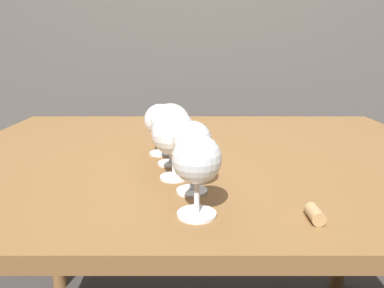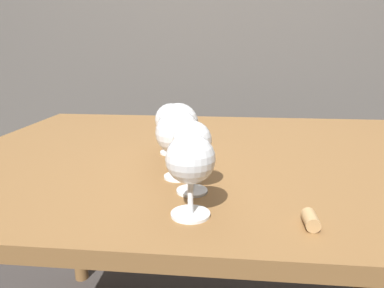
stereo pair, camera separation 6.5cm
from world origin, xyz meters
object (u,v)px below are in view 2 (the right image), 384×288
at_px(wine_glass_white, 178,133).
at_px(wine_glass_rose, 190,161).
at_px(wine_glass_amber, 192,143).
at_px(cork, 311,220).
at_px(wine_glass_port, 178,125).
at_px(wine_glass_cabernet, 171,120).

bearing_deg(wine_glass_white, wine_glass_rose, -75.53).
distance_m(wine_glass_amber, wine_glass_white, 0.08).
height_order(wine_glass_amber, cork, wine_glass_amber).
height_order(wine_glass_port, wine_glass_cabernet, wine_glass_port).
distance_m(wine_glass_port, cork, 0.38).
height_order(wine_glass_port, cork, wine_glass_port).
xyz_separation_m(wine_glass_amber, wine_glass_white, (-0.04, 0.07, -0.00)).
bearing_deg(cork, wine_glass_white, 140.38).
relative_size(wine_glass_rose, wine_glass_amber, 0.99).
relative_size(wine_glass_amber, wine_glass_cabernet, 1.06).
distance_m(wine_glass_amber, cork, 0.24).
xyz_separation_m(wine_glass_amber, cork, (0.19, -0.12, -0.08)).
relative_size(wine_glass_rose, wine_glass_cabernet, 1.05).
bearing_deg(cork, wine_glass_port, 130.34).
bearing_deg(wine_glass_cabernet, wine_glass_white, -76.58).
bearing_deg(wine_glass_cabernet, wine_glass_port, -70.01).
height_order(wine_glass_cabernet, cork, wine_glass_cabernet).
relative_size(wine_glass_amber, wine_glass_port, 0.96).
bearing_deg(wine_glass_port, wine_glass_cabernet, 109.99).
distance_m(wine_glass_white, wine_glass_cabernet, 0.18).
distance_m(wine_glass_white, cork, 0.31).
relative_size(wine_glass_white, wine_glass_port, 1.00).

